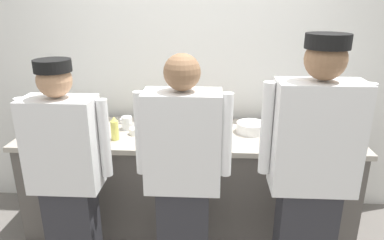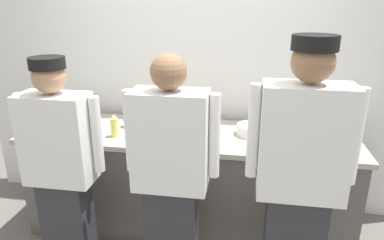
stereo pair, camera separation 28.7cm
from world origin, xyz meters
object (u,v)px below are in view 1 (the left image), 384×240
(plate_stack_rear, at_px, (164,133))
(deli_cup, at_px, (127,123))
(squeeze_bottle_primary, at_px, (147,115))
(squeeze_bottle_secondary, at_px, (115,129))
(ramekin_yellow_sauce, at_px, (212,134))
(squeeze_bottle_spare, at_px, (185,118))
(ramekin_red_sauce, at_px, (202,126))
(sheet_tray, at_px, (305,133))
(chef_near_left, at_px, (67,175))
(chef_center, at_px, (183,177))
(ramekin_orange_sauce, at_px, (135,131))
(chef_far_right, at_px, (311,173))
(mixing_bowl_steel, at_px, (71,123))
(ramekin_green_sauce, at_px, (125,120))
(plate_stack_front, at_px, (251,128))

(plate_stack_rear, relative_size, deli_cup, 2.00)
(squeeze_bottle_primary, bearing_deg, squeeze_bottle_secondary, -117.42)
(ramekin_yellow_sauce, bearing_deg, squeeze_bottle_primary, 154.75)
(squeeze_bottle_spare, bearing_deg, squeeze_bottle_primary, 164.55)
(ramekin_yellow_sauce, bearing_deg, ramekin_red_sauce, 114.49)
(sheet_tray, relative_size, squeeze_bottle_spare, 2.58)
(chef_near_left, relative_size, ramekin_red_sauce, 16.85)
(chef_center, bearing_deg, sheet_tray, 37.42)
(squeeze_bottle_primary, bearing_deg, plate_stack_rear, -57.81)
(plate_stack_rear, xyz_separation_m, ramekin_orange_sauce, (-0.25, 0.07, -0.02))
(chef_center, height_order, plate_stack_rear, chef_center)
(chef_far_right, height_order, squeeze_bottle_primary, chef_far_right)
(plate_stack_rear, relative_size, sheet_tray, 0.41)
(mixing_bowl_steel, xyz_separation_m, squeeze_bottle_secondary, (0.42, -0.18, 0.02))
(squeeze_bottle_spare, height_order, ramekin_green_sauce, squeeze_bottle_spare)
(chef_far_right, relative_size, squeeze_bottle_secondary, 9.45)
(squeeze_bottle_spare, bearing_deg, plate_stack_rear, -124.97)
(chef_near_left, distance_m, sheet_tray, 1.83)
(chef_near_left, height_order, chef_far_right, chef_far_right)
(squeeze_bottle_secondary, height_order, ramekin_yellow_sauce, squeeze_bottle_secondary)
(plate_stack_front, relative_size, mixing_bowl_steel, 0.62)
(chef_far_right, xyz_separation_m, ramekin_green_sauce, (-1.37, 0.97, -0.03))
(chef_near_left, relative_size, deli_cup, 14.67)
(plate_stack_front, distance_m, mixing_bowl_steel, 1.49)
(squeeze_bottle_spare, xyz_separation_m, ramekin_orange_sauce, (-0.39, -0.14, -0.07))
(ramekin_green_sauce, bearing_deg, chef_center, -57.16)
(ramekin_red_sauce, xyz_separation_m, deli_cup, (-0.63, -0.03, 0.03))
(squeeze_bottle_spare, height_order, ramekin_yellow_sauce, squeeze_bottle_spare)
(squeeze_bottle_spare, bearing_deg, chef_near_left, -132.76)
(squeeze_bottle_secondary, distance_m, deli_cup, 0.24)
(chef_near_left, distance_m, ramekin_red_sauce, 1.16)
(chef_far_right, xyz_separation_m, squeeze_bottle_primary, (-1.17, 0.93, 0.04))
(chef_far_right, xyz_separation_m, plate_stack_rear, (-0.97, 0.63, -0.01))
(plate_stack_front, distance_m, ramekin_orange_sauce, 0.95)
(sheet_tray, height_order, squeeze_bottle_spare, squeeze_bottle_spare)
(squeeze_bottle_primary, distance_m, ramekin_orange_sauce, 0.25)
(squeeze_bottle_primary, xyz_separation_m, ramekin_green_sauce, (-0.21, 0.04, -0.07))
(chef_far_right, bearing_deg, ramekin_green_sauce, 144.80)
(chef_near_left, distance_m, squeeze_bottle_primary, 0.96)
(deli_cup, bearing_deg, sheet_tray, -1.84)
(chef_center, xyz_separation_m, chef_far_right, (0.78, -0.05, 0.08))
(mixing_bowl_steel, relative_size, ramekin_yellow_sauce, 3.91)
(chef_far_right, xyz_separation_m, mixing_bowl_steel, (-1.77, 0.75, 0.02))
(chef_center, distance_m, ramekin_red_sauce, 0.80)
(plate_stack_rear, distance_m, ramekin_orange_sauce, 0.26)
(ramekin_green_sauce, bearing_deg, plate_stack_front, -9.23)
(squeeze_bottle_spare, relative_size, ramekin_red_sauce, 2.16)
(mixing_bowl_steel, relative_size, ramekin_red_sauce, 4.09)
(plate_stack_rear, xyz_separation_m, deli_cup, (-0.34, 0.18, 0.01))
(mixing_bowl_steel, distance_m, squeeze_bottle_primary, 0.63)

